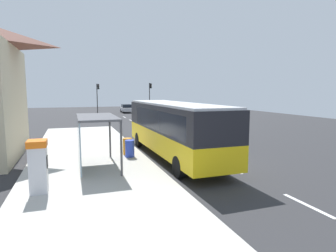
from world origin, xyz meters
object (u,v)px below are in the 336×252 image
white_van (147,110)px  traffic_light_far_side (98,94)px  traffic_light_near_side (150,94)px  recycling_bin_blue (130,148)px  bus_shelter (90,128)px  recycling_bin_orange (127,146)px  sedan_near (127,108)px  bus (173,127)px  ticket_machine (38,166)px

white_van → traffic_light_far_side: traffic_light_far_side is taller
traffic_light_far_side → traffic_light_near_side: bearing=-5.3°
recycling_bin_blue → traffic_light_near_side: 32.68m
recycling_bin_blue → bus_shelter: (-2.21, -1.60, 1.44)m
recycling_bin_orange → bus_shelter: bearing=-133.9°
sedan_near → traffic_light_near_side: size_ratio=0.84×
bus → white_van: bearing=79.5°
bus_shelter → bus: bearing=15.3°
white_van → recycling_bin_orange: size_ratio=5.57×
bus → traffic_light_far_side: size_ratio=2.16×
recycling_bin_orange → bus: bearing=-22.2°
recycling_bin_blue → bus_shelter: 3.09m
recycling_bin_blue → recycling_bin_orange: (0.00, 0.70, 0.00)m
white_van → traffic_light_far_side: size_ratio=1.03×
ticket_machine → bus_shelter: (2.04, 2.95, 0.93)m
bus_shelter → recycling_bin_blue: bearing=35.9°
ticket_machine → bus_shelter: 3.71m
recycling_bin_orange → traffic_light_far_side: traffic_light_far_side is taller
ticket_machine → bus_shelter: bus_shelter is taller
white_van → sedan_near: (0.10, 14.92, -0.55)m
white_van → bus_shelter: 24.05m
sedan_near → bus_shelter: (-8.71, -37.37, 1.31)m
ticket_machine → traffic_light_near_side: bearing=68.6°
white_van → traffic_light_near_side: traffic_light_near_side is taller
sedan_near → recycling_bin_orange: size_ratio=4.68×
traffic_light_near_side → bus_shelter: bearing=-110.0°
bus → recycling_bin_orange: (-2.49, 1.01, -1.19)m
recycling_bin_orange → traffic_light_far_side: size_ratio=0.19×
bus → sedan_near: bearing=83.7°
ticket_machine → traffic_light_far_side: size_ratio=0.38×
bus → recycling_bin_orange: size_ratio=11.62×
bus → bus_shelter: bearing=-164.7°
ticket_machine → white_van: bearing=67.2°
ticket_machine → recycling_bin_blue: size_ratio=2.04×
ticket_machine → traffic_light_far_side: (5.35, 36.43, 2.23)m
sedan_near → traffic_light_far_side: (-5.40, -3.89, 2.60)m
traffic_light_near_side → sedan_near: bearing=124.3°
bus → white_van: 21.52m
traffic_light_near_side → recycling_bin_orange: bearing=-107.7°
bus → recycling_bin_blue: bus is taller
sedan_near → recycling_bin_blue: size_ratio=4.68×
recycling_bin_blue → recycling_bin_orange: 0.70m
white_van → sedan_near: white_van is taller
bus → ticket_machine: bus is taller
recycling_bin_orange → traffic_light_near_side: bearing=72.3°
sedan_near → bus_shelter: bus_shelter is taller
recycling_bin_blue → traffic_light_far_side: (1.10, 31.88, 2.74)m
bus → recycling_bin_blue: size_ratio=11.62×
traffic_light_far_side → bus_shelter: traffic_light_far_side is taller
white_van → traffic_light_far_side: 12.42m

